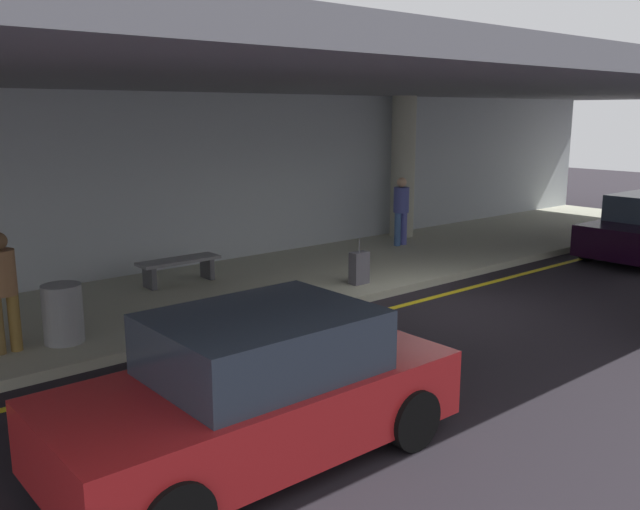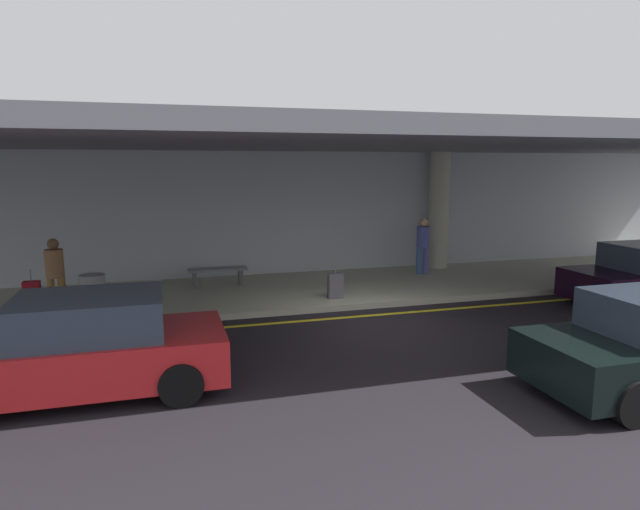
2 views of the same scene
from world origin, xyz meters
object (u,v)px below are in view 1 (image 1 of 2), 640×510
(support_column_left_mid, at_px, (403,167))
(bench_metal, at_px, (179,265))
(car_red, at_px, (257,391))
(traveler_with_luggage, at_px, (401,207))
(person_waiting_for_ride, at_px, (2,285))
(suitcase_upright_secondary, at_px, (359,268))
(trash_bin_steel, at_px, (63,314))

(support_column_left_mid, distance_m, bench_metal, 7.24)
(support_column_left_mid, height_order, car_red, support_column_left_mid)
(traveler_with_luggage, bearing_deg, person_waiting_for_ride, 118.06)
(bench_metal, bearing_deg, suitcase_upright_secondary, -40.64)
(support_column_left_mid, bearing_deg, car_red, -143.59)
(car_red, bearing_deg, bench_metal, -115.48)
(bench_metal, xyz_separation_m, trash_bin_steel, (-2.94, -2.00, 0.07))
(person_waiting_for_ride, xyz_separation_m, trash_bin_steel, (0.75, -0.07, -0.54))
(car_red, relative_size, suitcase_upright_secondary, 4.56)
(bench_metal, bearing_deg, traveler_with_luggage, -0.92)
(support_column_left_mid, xyz_separation_m, trash_bin_steel, (-9.98, -2.78, -1.40))
(traveler_with_luggage, distance_m, suitcase_upright_secondary, 4.12)
(car_red, bearing_deg, traveler_with_luggage, -147.61)
(support_column_left_mid, height_order, person_waiting_for_ride, support_column_left_mid)
(support_column_left_mid, relative_size, suitcase_upright_secondary, 4.06)
(support_column_left_mid, bearing_deg, bench_metal, -173.70)
(car_red, distance_m, traveler_with_luggage, 10.66)
(person_waiting_for_ride, distance_m, suitcase_upright_secondary, 6.36)
(car_red, bearing_deg, person_waiting_for_ride, -79.05)
(support_column_left_mid, bearing_deg, suitcase_upright_secondary, -145.47)
(person_waiting_for_ride, distance_m, trash_bin_steel, 0.92)
(traveler_with_luggage, distance_m, person_waiting_for_ride, 9.93)
(support_column_left_mid, distance_m, suitcase_upright_secondary, 5.56)
(traveler_with_luggage, height_order, person_waiting_for_ride, same)
(person_waiting_for_ride, bearing_deg, traveler_with_luggage, -39.39)
(car_red, xyz_separation_m, traveler_with_luggage, (8.65, 6.22, 0.40))
(car_red, distance_m, suitcase_upright_secondary, 6.60)
(support_column_left_mid, height_order, traveler_with_luggage, support_column_left_mid)
(traveler_with_luggage, relative_size, suitcase_upright_secondary, 1.87)
(support_column_left_mid, distance_m, car_red, 12.01)
(suitcase_upright_secondary, bearing_deg, bench_metal, 161.61)
(support_column_left_mid, height_order, suitcase_upright_secondary, support_column_left_mid)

